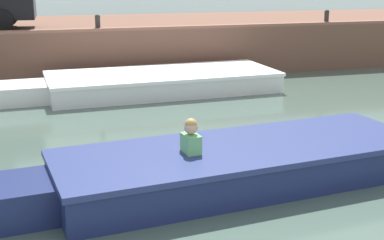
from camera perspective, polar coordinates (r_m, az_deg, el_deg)
ground_plane at (r=9.17m, az=-0.39°, el=-3.22°), size 400.00×400.00×0.00m
far_quay_wall at (r=18.00m, az=-8.46°, el=8.14°), size 60.00×6.00×1.39m
far_wall_coping at (r=15.08m, az=-7.07°, el=9.62°), size 60.00×0.24×0.08m
boat_moored_central_white at (r=13.57m, az=-4.29°, el=4.00°), size 6.93×2.61×0.51m
motorboat_passing at (r=7.64m, az=3.60°, el=-4.95°), size 6.59×2.40×1.04m
mooring_bollard_mid at (r=15.09m, az=-10.03°, el=10.27°), size 0.15×0.15×0.45m
mooring_bollard_east at (r=17.29m, az=14.17°, el=10.68°), size 0.15×0.15×0.45m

